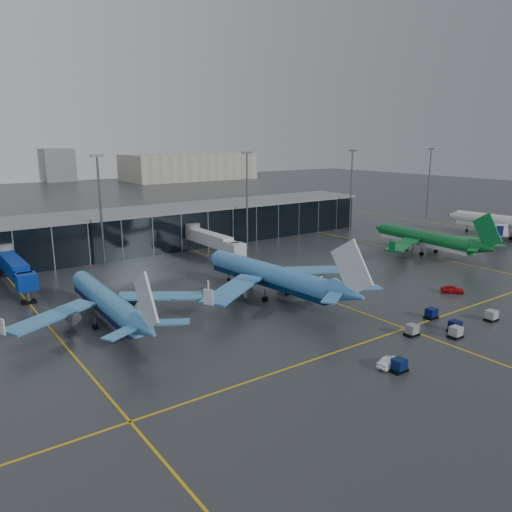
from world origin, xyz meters
TOP-DOWN VIEW (x-y plane):
  - ground at (0.00, 0.00)m, footprint 600.00×600.00m
  - terminal_pier at (0.00, 62.00)m, footprint 142.00×17.00m
  - jet_bridges at (-35.00, 42.99)m, footprint 94.00×27.50m
  - flood_masts at (5.00, 50.00)m, footprint 203.00×0.50m
  - distant_hangars at (49.94, 270.08)m, footprint 260.00×71.00m
  - taxi_lines at (10.00, 10.61)m, footprint 220.00×120.00m
  - airliner_arkefly at (-26.74, 14.87)m, footprint 34.12×38.61m
  - airliner_klm_near at (2.84, 10.79)m, footprint 40.90×45.59m
  - airliner_aer_lingus at (57.15, 16.28)m, footprint 37.86×42.15m
  - airliner_ba at (94.83, 13.86)m, footprint 41.73×46.81m
  - baggage_carts at (12.60, -19.75)m, footprint 29.21×10.91m
  - mobile_airstair at (11.12, 7.20)m, footprint 2.87×3.62m
  - service_van_red at (32.48, -8.41)m, footprint 4.15×4.26m
  - service_van_white at (-2.58, -22.45)m, footprint 4.30×1.83m

SIDE VIEW (x-z plane):
  - ground at x=0.00m, z-range 0.00..0.00m
  - taxi_lines at x=10.00m, z-range 0.00..0.02m
  - service_van_white at x=-2.58m, z-range 0.00..1.38m
  - service_van_red at x=32.48m, z-range 0.00..1.45m
  - baggage_carts at x=12.60m, z-range -0.09..1.61m
  - mobile_airstair at x=11.12m, z-range -0.95..2.49m
  - jet_bridges at x=-35.00m, z-range 0.95..8.15m
  - terminal_pier at x=0.00m, z-range 0.07..10.77m
  - airliner_arkefly at x=-26.74m, z-range 0.00..11.61m
  - airliner_aer_lingus at x=57.15m, z-range 0.00..12.01m
  - airliner_klm_near at x=2.84m, z-range 0.00..13.04m
  - airliner_ba at x=94.83m, z-range 0.00..13.67m
  - distant_hangars at x=49.94m, z-range -2.21..19.79m
  - flood_masts at x=5.00m, z-range 1.06..26.56m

